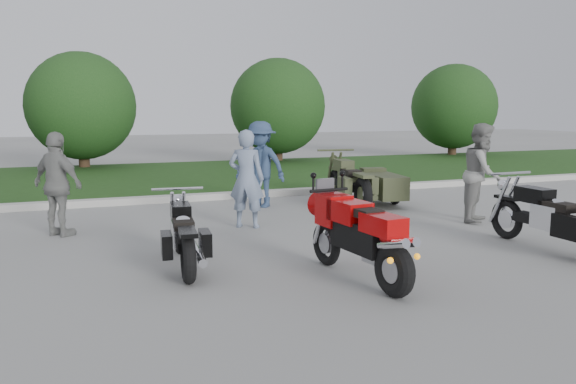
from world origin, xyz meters
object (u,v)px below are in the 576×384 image
object	(u,v)px
sportbike_red	(360,234)
person_back	(58,184)
person_stripe	(246,179)
person_denim	(261,164)
person_grey	(482,173)
cruiser_sidecar	(369,185)
cruiser_left	(184,238)
cruiser_right	(555,221)

from	to	relation	value
sportbike_red	person_back	bearing A→B (deg)	125.03
person_stripe	person_denim	bearing A→B (deg)	-83.45
person_grey	cruiser_sidecar	bearing A→B (deg)	74.92
cruiser_left	cruiser_sidecar	world-z (taller)	cruiser_sidecar
cruiser_left	person_back	world-z (taller)	person_back
cruiser_left	person_stripe	size ratio (longest dim) A/B	1.21
sportbike_red	person_grey	distance (m)	4.63
sportbike_red	cruiser_left	world-z (taller)	sportbike_red
cruiser_right	person_back	world-z (taller)	person_back
sportbike_red	cruiser_right	xyz separation A→B (m)	(3.35, 0.24, -0.12)
cruiser_right	cruiser_sidecar	size ratio (longest dim) A/B	0.94
sportbike_red	cruiser_sidecar	bearing A→B (deg)	53.47
person_grey	person_denim	size ratio (longest dim) A/B	1.00
sportbike_red	person_grey	bearing A→B (deg)	26.30
cruiser_right	person_grey	world-z (taller)	person_grey
person_grey	cruiser_right	bearing A→B (deg)	-144.52
cruiser_right	person_grey	size ratio (longest dim) A/B	1.29
cruiser_right	cruiser_sidecar	world-z (taller)	cruiser_sidecar
sportbike_red	person_denim	xyz separation A→B (m)	(0.47, 5.47, 0.34)
cruiser_left	sportbike_red	bearing A→B (deg)	-28.39
sportbike_red	cruiser_sidecar	size ratio (longest dim) A/B	0.83
person_stripe	person_denim	xyz separation A→B (m)	(0.88, 1.94, 0.05)
person_back	cruiser_sidecar	bearing A→B (deg)	-125.56
sportbike_red	person_denim	bearing A→B (deg)	78.41
person_stripe	person_denim	size ratio (longest dim) A/B	0.95
person_back	person_denim	bearing A→B (deg)	-112.33
sportbike_red	cruiser_right	size ratio (longest dim) A/B	0.88
sportbike_red	person_back	xyz separation A→B (m)	(-3.53, 3.96, 0.28)
cruiser_right	person_denim	size ratio (longest dim) A/B	1.29
cruiser_right	person_stripe	distance (m)	5.01
person_denim	person_stripe	bearing A→B (deg)	-65.29
person_stripe	person_denim	distance (m)	2.13
person_stripe	person_grey	bearing A→B (deg)	-162.41
person_grey	person_denim	distance (m)	4.51
sportbike_red	cruiser_right	world-z (taller)	sportbike_red
sportbike_red	cruiser_sidecar	world-z (taller)	sportbike_red
person_stripe	cruiser_sidecar	bearing A→B (deg)	-127.39
person_grey	person_back	distance (m)	7.54
cruiser_left	person_back	distance (m)	3.15
sportbike_red	person_denim	size ratio (longest dim) A/B	1.14
person_stripe	person_grey	world-z (taller)	person_grey
cruiser_sidecar	person_grey	size ratio (longest dim) A/B	1.38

